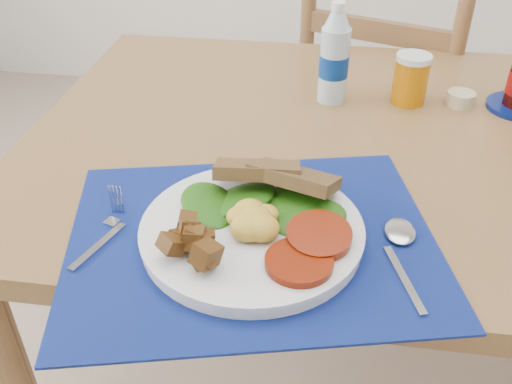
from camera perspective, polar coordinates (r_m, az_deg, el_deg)
table at (r=1.12m, az=14.58°, el=1.48°), size 1.40×0.90×0.75m
chair_far at (r=1.70m, az=12.86°, el=11.47°), size 0.57×0.56×1.22m
placemat at (r=0.80m, az=-0.42°, el=-4.68°), size 0.59×0.51×0.00m
breakfast_plate at (r=0.78m, az=-0.91°, el=-3.53°), size 0.31×0.31×0.07m
fork at (r=0.84m, az=-14.67°, el=-3.75°), size 0.05×0.15×0.00m
spoon at (r=0.81m, az=14.29°, el=-5.24°), size 0.05×0.19×0.01m
water_bottle at (r=1.15m, az=7.83°, el=13.04°), size 0.06×0.06×0.20m
juice_glass at (r=1.19m, az=15.19°, el=10.73°), size 0.07×0.07×0.09m
ramekin at (r=1.22m, az=19.78°, el=8.77°), size 0.06×0.06×0.03m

